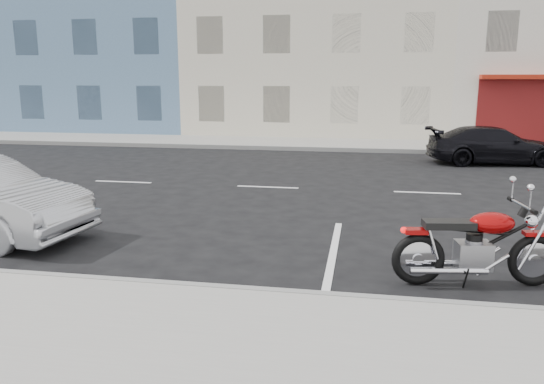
{
  "coord_description": "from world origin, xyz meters",
  "views": [
    {
      "loc": [
        0.44,
        -13.22,
        2.8
      ],
      "look_at": [
        -1.15,
        -4.18,
        0.8
      ],
      "focal_mm": 35.0,
      "sensor_mm": 36.0,
      "label": 1
    }
  ],
  "objects": [
    {
      "name": "car_far",
      "position": [
        4.59,
        5.04,
        0.61
      ],
      "size": [
        4.38,
        2.21,
        1.22
      ],
      "primitive_type": "imported",
      "rotation": [
        0.0,
        0.0,
        1.7
      ],
      "color": "black",
      "rests_on": "ground"
    },
    {
      "name": "motorcycle",
      "position": [
        2.8,
        -5.87,
        0.53
      ],
      "size": [
        2.29,
        0.79,
        1.15
      ],
      "rotation": [
        0.0,
        0.0,
        0.15
      ],
      "color": "black",
      "rests_on": "ground"
    },
    {
      "name": "bldg_blue",
      "position": [
        -14.0,
        16.3,
        6.5
      ],
      "size": [
        12.0,
        12.0,
        13.0
      ],
      "primitive_type": "cube",
      "color": "slate",
      "rests_on": "ground"
    },
    {
      "name": "sidewalk_far",
      "position": [
        -5.0,
        8.7,
        0.07
      ],
      "size": [
        80.0,
        3.4,
        0.15
      ],
      "primitive_type": "cube",
      "color": "gray",
      "rests_on": "ground"
    },
    {
      "name": "curb_far",
      "position": [
        -5.0,
        7.0,
        0.08
      ],
      "size": [
        80.0,
        0.12,
        0.16
      ],
      "primitive_type": "cube",
      "color": "gray",
      "rests_on": "ground"
    },
    {
      "name": "ground",
      "position": [
        0.0,
        0.0,
        0.0
      ],
      "size": [
        120.0,
        120.0,
        0.0
      ],
      "primitive_type": "plane",
      "color": "black",
      "rests_on": "ground"
    },
    {
      "name": "bldg_cream",
      "position": [
        -2.0,
        16.3,
        5.75
      ],
      "size": [
        12.0,
        12.0,
        11.5
      ],
      "primitive_type": "cube",
      "color": "beige",
      "rests_on": "ground"
    }
  ]
}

